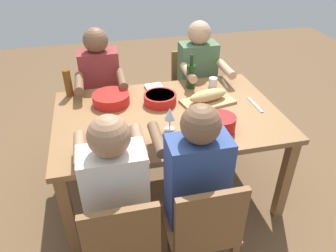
{
  "coord_description": "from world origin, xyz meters",
  "views": [
    {
      "loc": [
        -0.46,
        -1.99,
        1.96
      ],
      "look_at": [
        0.0,
        0.0,
        0.63
      ],
      "focal_mm": 34.48,
      "sensor_mm": 36.0,
      "label": 1
    }
  ],
  "objects_px": {
    "chair_far_left": "(103,97)",
    "wine_glass": "(170,115)",
    "chair_far_right": "(192,88)",
    "serving_bowl_pasta": "(160,98)",
    "napkin_stack": "(154,88)",
    "chair_near_center": "(203,229)",
    "chair_near_left": "(122,244)",
    "diner_far_right": "(198,76)",
    "diner_near_center": "(195,178)",
    "cutting_board": "(208,102)",
    "beer_bottle": "(68,83)",
    "serving_bowl_salad": "(111,98)",
    "cup_far_right": "(213,82)",
    "serving_bowl_greens": "(221,122)",
    "diner_far_left": "(101,86)",
    "dining_table": "(168,123)",
    "wine_bottle": "(191,76)",
    "diner_near_left": "(116,191)",
    "bread_loaf": "(208,95)"
  },
  "relations": [
    {
      "from": "diner_near_center",
      "to": "napkin_stack",
      "type": "relative_size",
      "value": 8.57
    },
    {
      "from": "diner_far_left",
      "to": "napkin_stack",
      "type": "height_order",
      "value": "diner_far_left"
    },
    {
      "from": "cutting_board",
      "to": "napkin_stack",
      "type": "relative_size",
      "value": 2.86
    },
    {
      "from": "dining_table",
      "to": "wine_glass",
      "type": "height_order",
      "value": "wine_glass"
    },
    {
      "from": "diner_far_right",
      "to": "cup_far_right",
      "type": "bearing_deg",
      "value": -86.31
    },
    {
      "from": "napkin_stack",
      "to": "diner_near_center",
      "type": "bearing_deg",
      "value": -88.88
    },
    {
      "from": "serving_bowl_salad",
      "to": "bread_loaf",
      "type": "relative_size",
      "value": 0.89
    },
    {
      "from": "diner_near_center",
      "to": "diner_near_left",
      "type": "bearing_deg",
      "value": 180.0
    },
    {
      "from": "chair_near_left",
      "to": "beer_bottle",
      "type": "distance_m",
      "value": 1.39
    },
    {
      "from": "diner_far_right",
      "to": "cup_far_right",
      "type": "xyz_separation_m",
      "value": [
        0.02,
        -0.32,
        0.08
      ]
    },
    {
      "from": "serving_bowl_pasta",
      "to": "napkin_stack",
      "type": "xyz_separation_m",
      "value": [
        0.0,
        0.25,
        -0.03
      ]
    },
    {
      "from": "diner_far_right",
      "to": "diner_near_center",
      "type": "distance_m",
      "value": 1.42
    },
    {
      "from": "chair_near_center",
      "to": "serving_bowl_salad",
      "type": "relative_size",
      "value": 2.99
    },
    {
      "from": "chair_near_center",
      "to": "diner_near_center",
      "type": "relative_size",
      "value": 0.71
    },
    {
      "from": "cutting_board",
      "to": "cup_far_right",
      "type": "height_order",
      "value": "cup_far_right"
    },
    {
      "from": "diner_far_left",
      "to": "chair_near_left",
      "type": "xyz_separation_m",
      "value": [
        0.0,
        -1.53,
        -0.21
      ]
    },
    {
      "from": "dining_table",
      "to": "diner_far_left",
      "type": "relative_size",
      "value": 1.37
    },
    {
      "from": "serving_bowl_greens",
      "to": "chair_far_right",
      "type": "bearing_deg",
      "value": 82.23
    },
    {
      "from": "chair_near_center",
      "to": "wine_glass",
      "type": "relative_size",
      "value": 5.12
    },
    {
      "from": "chair_far_left",
      "to": "chair_near_center",
      "type": "height_order",
      "value": "same"
    },
    {
      "from": "chair_far_right",
      "to": "diner_near_center",
      "type": "bearing_deg",
      "value": -106.46
    },
    {
      "from": "diner_far_right",
      "to": "napkin_stack",
      "type": "xyz_separation_m",
      "value": [
        -0.47,
        -0.26,
        0.05
      ]
    },
    {
      "from": "serving_bowl_pasta",
      "to": "napkin_stack",
      "type": "distance_m",
      "value": 0.25
    },
    {
      "from": "chair_far_left",
      "to": "wine_glass",
      "type": "distance_m",
      "value": 1.2
    },
    {
      "from": "chair_far_right",
      "to": "serving_bowl_pasta",
      "type": "height_order",
      "value": "chair_far_right"
    },
    {
      "from": "diner_far_left",
      "to": "diner_far_right",
      "type": "xyz_separation_m",
      "value": [
        0.91,
        0.0,
        0.0
      ]
    },
    {
      "from": "diner_far_left",
      "to": "chair_near_center",
      "type": "bearing_deg",
      "value": -73.54
    },
    {
      "from": "cutting_board",
      "to": "bread_loaf",
      "type": "height_order",
      "value": "bread_loaf"
    },
    {
      "from": "wine_glass",
      "to": "cup_far_right",
      "type": "bearing_deg",
      "value": 47.42
    },
    {
      "from": "chair_near_center",
      "to": "diner_near_left",
      "type": "xyz_separation_m",
      "value": [
        -0.45,
        0.18,
        0.21
      ]
    },
    {
      "from": "chair_near_left",
      "to": "diner_far_right",
      "type": "bearing_deg",
      "value": 59.42
    },
    {
      "from": "dining_table",
      "to": "serving_bowl_greens",
      "type": "bearing_deg",
      "value": -44.54
    },
    {
      "from": "chair_far_right",
      "to": "cutting_board",
      "type": "relative_size",
      "value": 2.12
    },
    {
      "from": "serving_bowl_pasta",
      "to": "diner_far_right",
      "type": "bearing_deg",
      "value": 46.78
    },
    {
      "from": "diner_near_left",
      "to": "chair_near_left",
      "type": "bearing_deg",
      "value": -90.0
    },
    {
      "from": "diner_far_left",
      "to": "dining_table",
      "type": "bearing_deg",
      "value": -56.12
    },
    {
      "from": "diner_far_left",
      "to": "wine_bottle",
      "type": "relative_size",
      "value": 4.14
    },
    {
      "from": "cutting_board",
      "to": "cup_far_right",
      "type": "bearing_deg",
      "value": 62.63
    },
    {
      "from": "serving_bowl_greens",
      "to": "chair_near_left",
      "type": "bearing_deg",
      "value": -142.87
    },
    {
      "from": "dining_table",
      "to": "wine_glass",
      "type": "xyz_separation_m",
      "value": [
        -0.04,
        -0.21,
        0.2
      ]
    },
    {
      "from": "diner_far_right",
      "to": "cutting_board",
      "type": "bearing_deg",
      "value": -101.06
    },
    {
      "from": "serving_bowl_salad",
      "to": "wine_glass",
      "type": "distance_m",
      "value": 0.58
    },
    {
      "from": "chair_far_right",
      "to": "wine_bottle",
      "type": "relative_size",
      "value": 2.93
    },
    {
      "from": "dining_table",
      "to": "diner_far_right",
      "type": "relative_size",
      "value": 1.37
    },
    {
      "from": "chair_far_right",
      "to": "cup_far_right",
      "type": "distance_m",
      "value": 0.59
    },
    {
      "from": "chair_far_right",
      "to": "beer_bottle",
      "type": "height_order",
      "value": "beer_bottle"
    },
    {
      "from": "chair_far_right",
      "to": "diner_far_right",
      "type": "xyz_separation_m",
      "value": [
        0.0,
        -0.18,
        0.21
      ]
    },
    {
      "from": "dining_table",
      "to": "chair_near_center",
      "type": "xyz_separation_m",
      "value": [
        0.0,
        -0.86,
        -0.18
      ]
    },
    {
      "from": "diner_far_left",
      "to": "cutting_board",
      "type": "distance_m",
      "value": 0.99
    },
    {
      "from": "diner_far_left",
      "to": "cutting_board",
      "type": "height_order",
      "value": "diner_far_left"
    }
  ]
}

